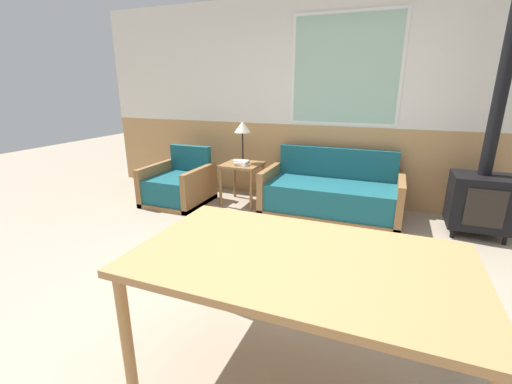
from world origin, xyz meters
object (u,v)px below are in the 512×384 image
object	(u,v)px
couch	(331,195)
wood_stove	(483,185)
side_table	(242,171)
armchair	(179,186)
table_lamp	(243,130)
dining_table	(300,269)

from	to	relation	value
couch	wood_stove	world-z (taller)	wood_stove
couch	side_table	bearing A→B (deg)	-177.12
armchair	table_lamp	xyz separation A→B (m)	(0.81, 0.39, 0.77)
couch	table_lamp	world-z (taller)	table_lamp
side_table	wood_stove	distance (m)	2.81
side_table	table_lamp	distance (m)	0.55
table_lamp	wood_stove	world-z (taller)	wood_stove
armchair	side_table	distance (m)	0.92
wood_stove	couch	bearing A→B (deg)	177.66
side_table	table_lamp	xyz separation A→B (m)	(-0.03, 0.09, 0.55)
couch	wood_stove	distance (m)	1.64
armchair	dining_table	xyz separation A→B (m)	(2.33, -2.33, 0.45)
table_lamp	dining_table	distance (m)	3.14
side_table	table_lamp	bearing A→B (deg)	107.20
armchair	wood_stove	distance (m)	3.68
table_lamp	wood_stove	bearing A→B (deg)	-1.89
table_lamp	dining_table	xyz separation A→B (m)	(1.52, -2.72, -0.32)
table_lamp	side_table	bearing A→B (deg)	-72.80
couch	wood_stove	bearing A→B (deg)	-2.34
couch	table_lamp	size ratio (longest dim) A/B	3.05
dining_table	wood_stove	xyz separation A→B (m)	(1.32, 2.63, -0.12)
armchair	dining_table	bearing A→B (deg)	-50.50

